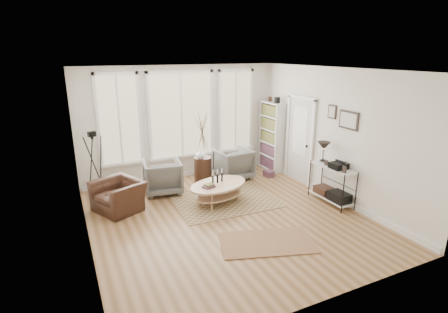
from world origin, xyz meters
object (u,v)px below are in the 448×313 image
side_table (202,148)px  coffee_table (218,188)px  bookcase (272,136)px  armchair_right (233,164)px  armchair_left (162,177)px  low_shelf (332,181)px  accent_chair (119,196)px

side_table → coffee_table: bearing=-97.2°
side_table → bookcase: bearing=4.2°
armchair_right → armchair_left: bearing=1.4°
bookcase → armchair_left: (-3.24, -0.37, -0.56)m
low_shelf → side_table: bearing=131.3°
side_table → accent_chair: 2.39m
bookcase → armchair_right: bookcase is taller
armchair_left → side_table: (1.11, 0.21, 0.50)m
armchair_left → armchair_right: bearing=-167.5°
low_shelf → armchair_left: size_ratio=1.51×
low_shelf → armchair_right: bearing=118.3°
armchair_left → armchair_right: 1.95m
low_shelf → side_table: side_table is taller
bookcase → accent_chair: (-4.33, -0.90, -0.64)m
armchair_left → accent_chair: 1.21m
armchair_left → side_table: 1.23m
side_table → accent_chair: (-2.20, -0.74, -0.58)m
bookcase → side_table: (-2.13, -0.16, -0.06)m
coffee_table → accent_chair: (-2.03, 0.57, -0.03)m
accent_chair → low_shelf: bearing=44.0°
coffee_table → side_table: (0.16, 1.31, 0.55)m
accent_chair → armchair_right: bearing=77.5°
armchair_right → side_table: bearing=-6.9°
low_shelf → side_table: 3.17m
low_shelf → armchair_right: low_shelf is taller
low_shelf → coffee_table: low_shelf is taller
bookcase → armchair_right: bearing=-170.8°
armchair_left → accent_chair: (-1.09, -0.53, -0.08)m
coffee_table → armchair_right: 1.61m
low_shelf → armchair_right: 2.63m
bookcase → armchair_right: 1.43m
bookcase → side_table: bearing=-175.8°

